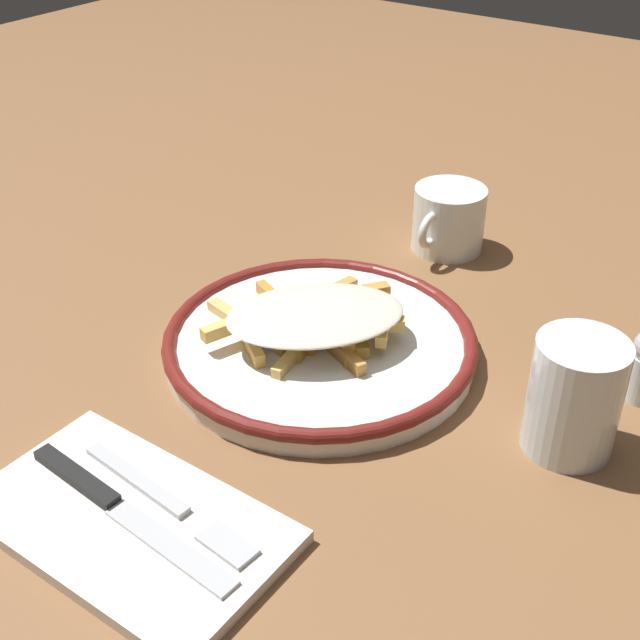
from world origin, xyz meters
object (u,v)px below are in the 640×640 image
plate (320,343)px  knife (111,502)px  water_glass (574,396)px  coffee_mug (448,219)px  fries_heap (315,319)px  fork (166,501)px  napkin (129,523)px

plate → knife: 0.26m
plate → water_glass: (-0.01, 0.24, 0.04)m
water_glass → coffee_mug: 0.35m
fries_heap → fork: size_ratio=1.21×
fork → knife: size_ratio=0.84×
plate → water_glass: 0.24m
fries_heap → napkin: (0.26, 0.02, -0.03)m
fries_heap → coffee_mug: size_ratio=2.01×
water_glass → napkin: bearing=-39.3°
fork → knife: 0.04m
fries_heap → fork: fries_heap is taller
fork → coffee_mug: (-0.49, -0.03, 0.02)m
napkin → coffee_mug: size_ratio=2.20×
napkin → plate: bearing=-176.8°
napkin → knife: 0.02m
napkin → fork: (-0.03, 0.01, 0.01)m
knife → fries_heap: bearing=-179.9°
napkin → fork: fork is taller
plate → water_glass: bearing=93.1°
knife → water_glass: bearing=138.2°
fries_heap → fork: 0.23m
fork → napkin: bearing=-24.3°
fries_heap → napkin: 0.26m
napkin → water_glass: bearing=140.7°
fries_heap → water_glass: 0.24m
plate → coffee_mug: coffee_mug is taller
napkin → coffee_mug: coffee_mug is taller
fries_heap → knife: size_ratio=1.02×
plate → water_glass: water_glass is taller
plate → napkin: size_ratio=1.26×
napkin → fries_heap: bearing=-175.8°
knife → coffee_mug: 0.52m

